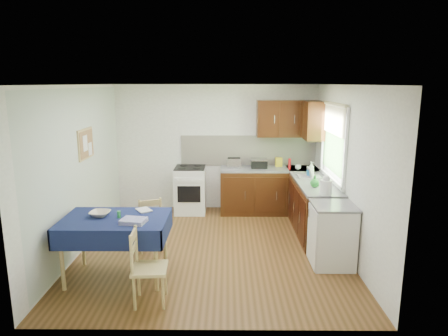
{
  "coord_description": "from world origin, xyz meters",
  "views": [
    {
      "loc": [
        0.22,
        -5.82,
        2.52
      ],
      "look_at": [
        0.18,
        0.34,
        1.21
      ],
      "focal_mm": 32.0,
      "sensor_mm": 36.0,
      "label": 1
    }
  ],
  "objects_px": {
    "chair_far": "(150,222)",
    "dining_table": "(115,226)",
    "toaster": "(234,163)",
    "kettle": "(326,186)",
    "chair_near": "(146,265)",
    "dish_rack": "(309,176)",
    "sandwich_press": "(259,163)"
  },
  "relations": [
    {
      "from": "dining_table",
      "to": "chair_near",
      "type": "height_order",
      "value": "chair_near"
    },
    {
      "from": "chair_far",
      "to": "kettle",
      "type": "distance_m",
      "value": 2.7
    },
    {
      "from": "kettle",
      "to": "chair_near",
      "type": "bearing_deg",
      "value": -148.58
    },
    {
      "from": "toaster",
      "to": "kettle",
      "type": "distance_m",
      "value": 2.31
    },
    {
      "from": "toaster",
      "to": "kettle",
      "type": "relative_size",
      "value": 0.94
    },
    {
      "from": "dining_table",
      "to": "dish_rack",
      "type": "relative_size",
      "value": 3.5
    },
    {
      "from": "chair_far",
      "to": "toaster",
      "type": "height_order",
      "value": "toaster"
    },
    {
      "from": "dining_table",
      "to": "toaster",
      "type": "xyz_separation_m",
      "value": [
        1.58,
        2.73,
        0.28
      ]
    },
    {
      "from": "dining_table",
      "to": "kettle",
      "type": "relative_size",
      "value": 4.52
    },
    {
      "from": "chair_near",
      "to": "toaster",
      "type": "distance_m",
      "value": 3.56
    },
    {
      "from": "chair_far",
      "to": "chair_near",
      "type": "distance_m",
      "value": 1.51
    },
    {
      "from": "dish_rack",
      "to": "dining_table",
      "type": "bearing_deg",
      "value": -127.82
    },
    {
      "from": "chair_near",
      "to": "toaster",
      "type": "height_order",
      "value": "toaster"
    },
    {
      "from": "dining_table",
      "to": "toaster",
      "type": "bearing_deg",
      "value": 63.13
    },
    {
      "from": "chair_near",
      "to": "dish_rack",
      "type": "relative_size",
      "value": 2.32
    },
    {
      "from": "toaster",
      "to": "kettle",
      "type": "xyz_separation_m",
      "value": [
        1.33,
        -1.89,
        0.03
      ]
    },
    {
      "from": "dish_rack",
      "to": "kettle",
      "type": "distance_m",
      "value": 1.12
    },
    {
      "from": "toaster",
      "to": "chair_far",
      "type": "bearing_deg",
      "value": -116.01
    },
    {
      "from": "dining_table",
      "to": "kettle",
      "type": "height_order",
      "value": "kettle"
    },
    {
      "from": "dining_table",
      "to": "chair_near",
      "type": "distance_m",
      "value": 0.84
    },
    {
      "from": "dining_table",
      "to": "chair_far",
      "type": "height_order",
      "value": "chair_far"
    },
    {
      "from": "sandwich_press",
      "to": "chair_near",
      "type": "bearing_deg",
      "value": -133.43
    },
    {
      "from": "chair_far",
      "to": "toaster",
      "type": "distance_m",
      "value": 2.34
    },
    {
      "from": "dining_table",
      "to": "chair_far",
      "type": "xyz_separation_m",
      "value": [
        0.27,
        0.86,
        -0.26
      ]
    },
    {
      "from": "chair_near",
      "to": "kettle",
      "type": "height_order",
      "value": "kettle"
    },
    {
      "from": "dining_table",
      "to": "kettle",
      "type": "xyz_separation_m",
      "value": [
        2.91,
        0.84,
        0.32
      ]
    },
    {
      "from": "chair_far",
      "to": "kettle",
      "type": "bearing_deg",
      "value": 159.23
    },
    {
      "from": "chair_far",
      "to": "dining_table",
      "type": "bearing_deg",
      "value": 52.59
    },
    {
      "from": "sandwich_press",
      "to": "dish_rack",
      "type": "height_order",
      "value": "dish_rack"
    },
    {
      "from": "chair_near",
      "to": "sandwich_press",
      "type": "bearing_deg",
      "value": -28.22
    },
    {
      "from": "chair_near",
      "to": "kettle",
      "type": "bearing_deg",
      "value": -62.09
    },
    {
      "from": "chair_near",
      "to": "kettle",
      "type": "xyz_separation_m",
      "value": [
        2.4,
        1.47,
        0.56
      ]
    }
  ]
}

